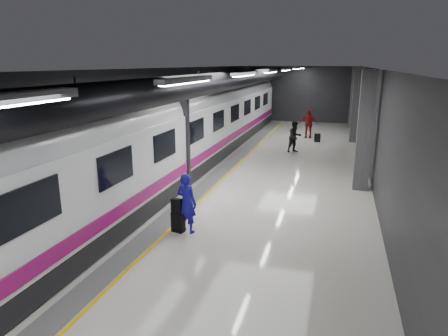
% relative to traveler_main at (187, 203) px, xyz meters
% --- Properties ---
extents(ground, '(40.00, 40.00, 0.00)m').
position_rel_traveler_main_xyz_m(ground, '(0.40, 3.70, -0.88)').
color(ground, beige).
rests_on(ground, ground).
extents(platform_hall, '(10.02, 40.02, 4.51)m').
position_rel_traveler_main_xyz_m(platform_hall, '(0.11, 4.65, 2.66)').
color(platform_hall, black).
rests_on(platform_hall, ground).
extents(train, '(3.05, 38.00, 4.05)m').
position_rel_traveler_main_xyz_m(train, '(-2.85, 3.70, 1.19)').
color(train, black).
rests_on(train, ground).
extents(traveler_main, '(0.73, 0.58, 1.75)m').
position_rel_traveler_main_xyz_m(traveler_main, '(0.00, 0.00, 0.00)').
color(traveler_main, '#1919BB').
rests_on(traveler_main, ground).
extents(suitcase_main, '(0.40, 0.30, 0.59)m').
position_rel_traveler_main_xyz_m(suitcase_main, '(-0.25, -0.07, -0.58)').
color(suitcase_main, black).
rests_on(suitcase_main, ground).
extents(shoulder_bag, '(0.33, 0.20, 0.41)m').
position_rel_traveler_main_xyz_m(shoulder_bag, '(-0.28, -0.06, -0.09)').
color(shoulder_bag, black).
rests_on(shoulder_bag, suitcase_main).
extents(traveler_far_a, '(1.05, 1.04, 1.71)m').
position_rel_traveler_main_xyz_m(traveler_far_a, '(1.75, 11.63, -0.02)').
color(traveler_far_a, black).
rests_on(traveler_far_a, ground).
extents(traveler_far_b, '(1.12, 0.51, 1.88)m').
position_rel_traveler_main_xyz_m(traveler_far_b, '(2.09, 16.31, 0.07)').
color(traveler_far_b, maroon).
rests_on(traveler_far_b, ground).
extents(suitcase_far, '(0.39, 0.29, 0.52)m').
position_rel_traveler_main_xyz_m(suitcase_far, '(2.78, 14.96, -0.61)').
color(suitcase_far, black).
rests_on(suitcase_far, ground).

